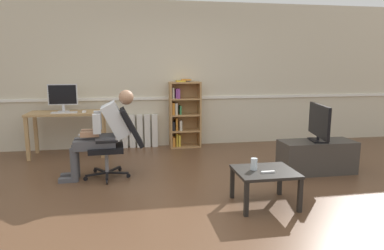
{
  "coord_description": "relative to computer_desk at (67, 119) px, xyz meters",
  "views": [
    {
      "loc": [
        -0.67,
        -3.83,
        1.54
      ],
      "look_at": [
        0.15,
        0.85,
        0.7
      ],
      "focal_mm": 31.8,
      "sensor_mm": 36.0,
      "label": 1
    }
  ],
  "objects": [
    {
      "name": "ground_plane",
      "position": [
        1.78,
        -2.15,
        -0.64
      ],
      "size": [
        18.0,
        18.0,
        0.0
      ],
      "primitive_type": "plane",
      "color": "brown"
    },
    {
      "name": "back_wall",
      "position": [
        1.78,
        0.5,
        0.71
      ],
      "size": [
        12.0,
        0.13,
        2.7
      ],
      "color": "beige",
      "rests_on": "ground_plane"
    },
    {
      "name": "computer_desk",
      "position": [
        0.0,
        0.0,
        0.0
      ],
      "size": [
        1.25,
        0.59,
        0.76
      ],
      "color": "tan",
      "rests_on": "ground_plane"
    },
    {
      "name": "imac_monitor",
      "position": [
        -0.06,
        0.08,
        0.38
      ],
      "size": [
        0.49,
        0.14,
        0.47
      ],
      "color": "silver",
      "rests_on": "computer_desk"
    },
    {
      "name": "keyboard",
      "position": [
        -0.01,
        -0.14,
        0.12
      ],
      "size": [
        0.41,
        0.12,
        0.02
      ],
      "primitive_type": "cube",
      "color": "silver",
      "rests_on": "computer_desk"
    },
    {
      "name": "computer_mouse",
      "position": [
        0.3,
        -0.12,
        0.13
      ],
      "size": [
        0.06,
        0.1,
        0.03
      ],
      "primitive_type": "cube",
      "color": "white",
      "rests_on": "computer_desk"
    },
    {
      "name": "bookshelf",
      "position": [
        2.03,
        0.29,
        -0.02
      ],
      "size": [
        0.58,
        0.29,
        1.28
      ],
      "color": "#AD7F4C",
      "rests_on": "ground_plane"
    },
    {
      "name": "radiator",
      "position": [
        1.15,
        0.39,
        -0.33
      ],
      "size": [
        0.81,
        0.08,
        0.62
      ],
      "color": "white",
      "rests_on": "ground_plane"
    },
    {
      "name": "office_chair",
      "position": [
        0.89,
        -1.3,
        -0.12
      ],
      "size": [
        0.83,
        0.62,
        0.96
      ],
      "rotation": [
        0.0,
        0.0,
        -1.52
      ],
      "color": "black",
      "rests_on": "ground_plane"
    },
    {
      "name": "person_seated",
      "position": [
        0.71,
        -1.3,
        0.01
      ],
      "size": [
        1.03,
        0.4,
        1.21
      ],
      "rotation": [
        0.0,
        0.0,
        -1.52
      ],
      "color": "#4C4C51",
      "rests_on": "ground_plane"
    },
    {
      "name": "tv_stand",
      "position": [
        3.7,
        -1.6,
        -0.41
      ],
      "size": [
        1.07,
        0.44,
        0.47
      ],
      "color": "#3D3833",
      "rests_on": "ground_plane"
    },
    {
      "name": "tv_screen",
      "position": [
        3.71,
        -1.6,
        0.1
      ],
      "size": [
        0.26,
        0.78,
        0.53
      ],
      "rotation": [
        0.0,
        0.0,
        1.37
      ],
      "color": "black",
      "rests_on": "tv_stand"
    },
    {
      "name": "coffee_table",
      "position": [
        2.52,
        -2.58,
        -0.3
      ],
      "size": [
        0.65,
        0.56,
        0.4
      ],
      "color": "black",
      "rests_on": "ground_plane"
    },
    {
      "name": "drinking_glass",
      "position": [
        2.4,
        -2.54,
        -0.18
      ],
      "size": [
        0.07,
        0.07,
        0.13
      ],
      "primitive_type": "cylinder",
      "color": "silver",
      "rests_on": "coffee_table"
    },
    {
      "name": "spare_remote",
      "position": [
        2.52,
        -2.67,
        -0.23
      ],
      "size": [
        0.15,
        0.04,
        0.02
      ],
      "primitive_type": "cube",
      "rotation": [
        0.0,
        0.0,
        4.73
      ],
      "color": "white",
      "rests_on": "coffee_table"
    }
  ]
}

